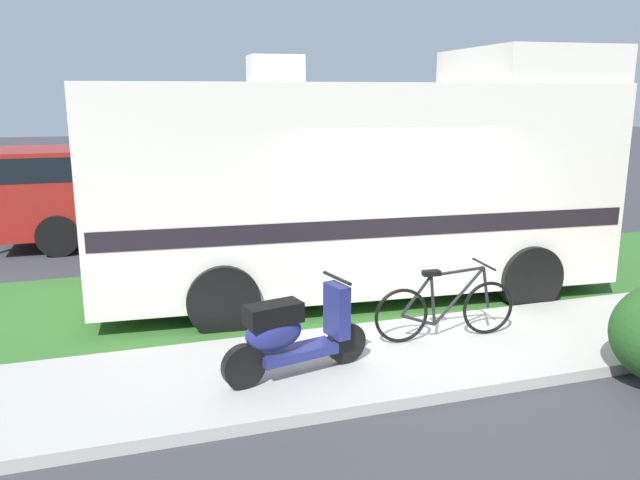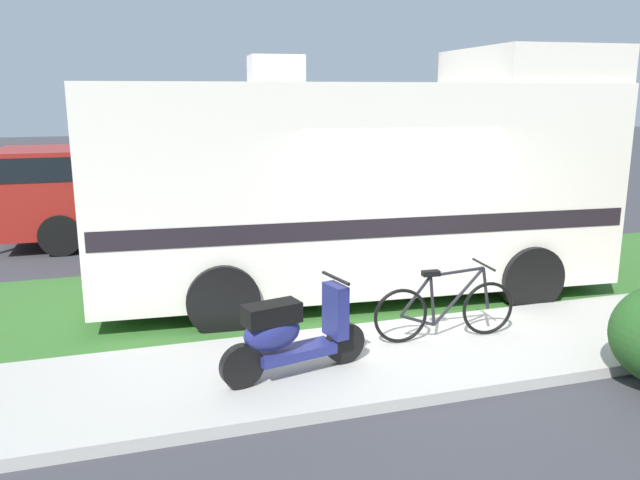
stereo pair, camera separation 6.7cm
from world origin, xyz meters
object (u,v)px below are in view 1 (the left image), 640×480
Objects in this scene: scooter at (291,333)px; pickup_truck_far at (399,166)px; motorhome_rv at (358,181)px; pickup_truck_near at (121,192)px; bicycle at (446,308)px.

pickup_truck_far is at bearing 60.25° from scooter.
pickup_truck_far is (4.18, 7.65, -0.76)m from motorhome_rv.
motorhome_rv reaches higher than pickup_truck_near.
scooter is 11.91m from pickup_truck_far.
bicycle is at bearing -83.95° from motorhome_rv.
scooter is at bearing -119.75° from pickup_truck_far.
scooter is at bearing -78.55° from pickup_truck_near.
pickup_truck_far is at bearing 68.29° from bicycle.
motorhome_rv is 1.38× the size of pickup_truck_far.
pickup_truck_near is 7.97m from pickup_truck_far.
bicycle is at bearing -111.71° from pickup_truck_far.
bicycle is 0.33× the size of pickup_truck_far.
pickup_truck_near reaches higher than pickup_truck_far.
pickup_truck_far reaches higher than bicycle.
motorhome_rv is 4.21× the size of bicycle.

